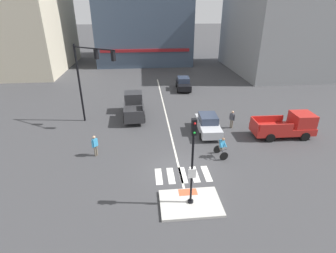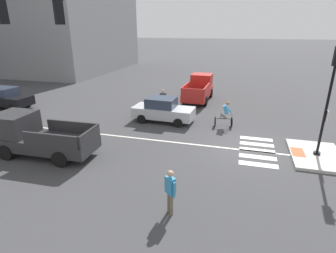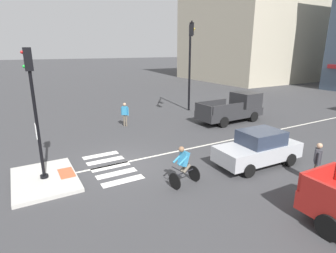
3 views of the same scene
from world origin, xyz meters
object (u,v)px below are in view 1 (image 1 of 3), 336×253
Objects in this scene: car_black_eastbound_distant at (183,84)px; signal_pole at (193,156)px; pickup_truck_red_cross_right at (288,126)px; cyclist at (222,147)px; car_silver_eastbound_mid at (208,124)px; pedestrian_waiting_far_side at (232,118)px; pedestrian_at_curb_left at (95,144)px; pickup_truck_charcoal_westbound_far at (134,106)px; traffic_light_mast at (89,72)px.

signal_pole is at bearing -97.77° from car_black_eastbound_distant.
signal_pole is 12.52m from pickup_truck_red_cross_right.
signal_pole is at bearing -123.53° from cyclist.
car_silver_eastbound_mid is 2.50m from pedestrian_waiting_far_side.
pickup_truck_red_cross_right is at bearing 5.81° from pedestrian_at_curb_left.
pickup_truck_red_cross_right reaches higher than cyclist.
pedestrian_at_curb_left is (-2.71, -7.65, 0.00)m from pickup_truck_charcoal_westbound_far.
pickup_truck_charcoal_westbound_far is 14.47m from pickup_truck_red_cross_right.
car_black_eastbound_distant is (10.09, 9.90, -4.15)m from traffic_light_mast.
traffic_light_mast is at bearing 145.00° from cyclist.
cyclist is 9.34m from pedestrian_at_curb_left.
pedestrian_at_curb_left reaches higher than car_black_eastbound_distant.
pedestrian_at_curb_left is (-9.27, 1.13, 0.11)m from cyclist.
car_silver_eastbound_mid is at bearing -163.58° from pedestrian_waiting_far_side.
signal_pole is 3.08× the size of pedestrian_at_curb_left.
pedestrian_at_curb_left and pedestrian_waiting_far_side have the same top height.
cyclist reaches higher than car_black_eastbound_distant.
pickup_truck_charcoal_westbound_far is 3.07× the size of cyclist.
pedestrian_waiting_far_side is at bearing -10.55° from traffic_light_mast.
pedestrian_waiting_far_side reaches higher than car_silver_eastbound_mid.
signal_pole is at bearing -119.98° from pedestrian_waiting_far_side.
car_silver_eastbound_mid is 0.81× the size of pickup_truck_red_cross_right.
traffic_light_mast is at bearing 163.39° from car_silver_eastbound_mid.
car_silver_eastbound_mid is at bearing -35.31° from pickup_truck_charcoal_westbound_far.
pickup_truck_red_cross_right is (6.60, -1.39, 0.17)m from car_silver_eastbound_mid.
signal_pole reaches higher than car_black_eastbound_distant.
signal_pole is at bearing -142.41° from pickup_truck_red_cross_right.
cyclist reaches higher than car_silver_eastbound_mid.
car_black_eastbound_distant is 17.09m from cyclist.
cyclist is at bearing -89.40° from car_black_eastbound_distant.
signal_pole is at bearing -59.27° from traffic_light_mast.
car_silver_eastbound_mid is 9.74m from pedestrian_at_curb_left.
car_silver_eastbound_mid is at bearing -16.61° from traffic_light_mast.
pickup_truck_red_cross_right is (6.77, -14.35, 0.17)m from car_black_eastbound_distant.
car_black_eastbound_distant is at bearing 82.23° from signal_pole.
traffic_light_mast is at bearing 120.73° from signal_pole.
traffic_light_mast reaches higher than cyclist.
car_black_eastbound_distant is 15.87m from pickup_truck_red_cross_right.
pickup_truck_charcoal_westbound_far reaches higher than car_black_eastbound_distant.
traffic_light_mast is 14.73m from car_black_eastbound_distant.
pickup_truck_charcoal_westbound_far is at bearing 70.50° from pedestrian_at_curb_left.
signal_pole is 22.20m from car_black_eastbound_distant.
signal_pole is 1.23× the size of car_silver_eastbound_mid.
cyclist is at bearing -116.23° from pedestrian_waiting_far_side.
traffic_light_mast is at bearing 99.35° from pedestrian_at_curb_left.
car_black_eastbound_distant is at bearing 90.60° from cyclist.
signal_pole reaches higher than pedestrian_waiting_far_side.
signal_pole reaches higher than car_silver_eastbound_mid.
signal_pole is 3.06× the size of cyclist.
car_black_eastbound_distant is at bearing 90.75° from car_silver_eastbound_mid.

